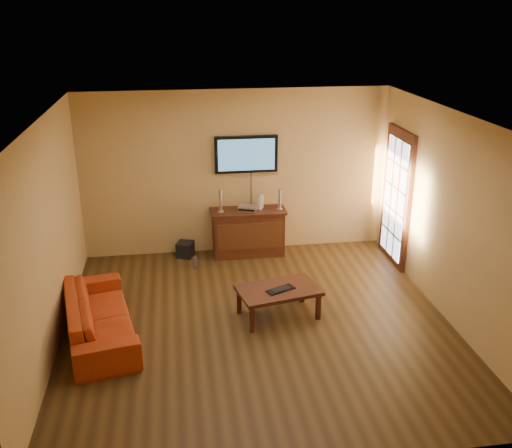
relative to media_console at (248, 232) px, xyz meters
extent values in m
plane|color=#35240E|center=(-0.17, -2.26, -0.39)|extent=(5.00, 5.00, 0.00)
plane|color=tan|center=(-0.17, 0.24, 0.96)|extent=(5.00, 0.00, 5.00)
plane|color=tan|center=(-2.67, -2.26, 0.96)|extent=(0.00, 5.00, 5.00)
plane|color=tan|center=(2.33, -2.26, 0.96)|extent=(0.00, 5.00, 5.00)
plane|color=white|center=(-0.17, -2.26, 2.31)|extent=(5.00, 5.00, 0.00)
cube|color=#36160C|center=(2.29, -0.56, 0.66)|extent=(0.06, 1.02, 2.22)
cube|color=white|center=(2.26, -0.56, 0.66)|extent=(0.01, 0.79, 1.89)
cube|color=#36160C|center=(0.00, 0.01, -0.02)|extent=(1.16, 0.43, 0.74)
cube|color=#341809|center=(0.00, -0.22, 0.01)|extent=(1.07, 0.02, 0.44)
cube|color=#36160C|center=(0.00, 0.01, 0.37)|extent=(1.23, 0.47, 0.04)
cube|color=black|center=(0.00, 0.20, 1.27)|extent=(1.02, 0.07, 0.60)
cube|color=teal|center=(0.00, 0.16, 1.27)|extent=(0.92, 0.01, 0.51)
cube|color=#36160C|center=(0.13, -2.08, -0.01)|extent=(1.16, 0.83, 0.05)
cube|color=#36160C|center=(-0.28, -2.43, -0.21)|extent=(0.06, 0.06, 0.36)
cube|color=#36160C|center=(0.64, -2.24, -0.21)|extent=(0.06, 0.06, 0.36)
cube|color=#36160C|center=(-0.38, -1.93, -0.21)|extent=(0.06, 0.06, 0.36)
cube|color=#36160C|center=(0.53, -1.74, -0.21)|extent=(0.06, 0.06, 0.36)
imported|color=#A73512|center=(-2.18, -2.24, -0.01)|extent=(0.94, 2.01, 0.76)
cylinder|color=silver|center=(-0.45, -0.02, 0.39)|extent=(0.10, 0.10, 0.02)
cylinder|color=silver|center=(-0.45, -0.02, 0.58)|extent=(0.06, 0.06, 0.36)
cylinder|color=silver|center=(0.52, -0.03, 0.39)|extent=(0.09, 0.09, 0.01)
cylinder|color=silver|center=(0.52, -0.03, 0.56)|extent=(0.05, 0.05, 0.32)
cube|color=silver|center=(0.00, 0.00, 0.42)|extent=(0.37, 0.32, 0.07)
cube|color=white|center=(0.22, 0.04, 0.49)|extent=(0.10, 0.16, 0.22)
cube|color=black|center=(-1.05, 0.05, -0.27)|extent=(0.32, 0.32, 0.25)
cylinder|color=white|center=(-0.91, -0.43, -0.30)|extent=(0.07, 0.07, 0.18)
sphere|color=white|center=(-0.91, -0.43, -0.21)|extent=(0.04, 0.04, 0.04)
cube|color=black|center=(0.15, -2.13, 0.03)|extent=(0.41, 0.29, 0.02)
cube|color=black|center=(0.15, -2.13, 0.04)|extent=(0.27, 0.19, 0.01)
camera|label=1|loc=(-1.15, -8.68, 3.54)|focal=40.00mm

